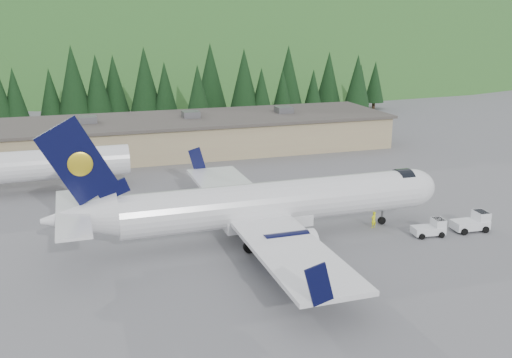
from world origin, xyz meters
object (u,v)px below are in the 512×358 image
object	(u,v)px
baggage_tug_b	(473,222)
ramp_worker	(374,220)
airliner	(265,205)
second_airliner	(4,167)
terminal_building	(159,136)
baggage_tug_a	(431,228)

from	to	relation	value
baggage_tug_b	ramp_worker	world-z (taller)	baggage_tug_b
airliner	second_airliner	bearing A→B (deg)	136.92
airliner	baggage_tug_b	bearing A→B (deg)	-12.11
baggage_tug_b	terminal_building	xyz separation A→B (m)	(-23.50, 42.07, 1.81)
baggage_tug_a	ramp_worker	bearing A→B (deg)	146.96
terminal_building	airliner	bearing A→B (deg)	-84.09
terminal_building	ramp_worker	world-z (taller)	terminal_building
airliner	terminal_building	bearing A→B (deg)	95.53
airliner	ramp_worker	bearing A→B (deg)	-3.29
baggage_tug_a	ramp_worker	xyz separation A→B (m)	(-4.11, 3.42, 0.11)
baggage_tug_b	terminal_building	bearing A→B (deg)	123.05
baggage_tug_a	baggage_tug_b	xyz separation A→B (m)	(4.58, -0.09, 0.11)
baggage_tug_a	baggage_tug_b	bearing A→B (deg)	5.61
baggage_tug_b	ramp_worker	distance (m)	9.37
baggage_tug_a	terminal_building	bearing A→B (deg)	121.01
airliner	terminal_building	world-z (taller)	airliner
airliner	terminal_building	xyz separation A→B (m)	(-3.93, 38.01, -0.64)
airliner	baggage_tug_a	xyz separation A→B (m)	(14.99, -3.98, -2.56)
airliner	second_airliner	xyz separation A→B (m)	(-23.85, 22.01, 0.06)
airliner	ramp_worker	size ratio (longest dim) A/B	22.51
airliner	second_airliner	world-z (taller)	airliner
ramp_worker	second_airliner	bearing A→B (deg)	-51.09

